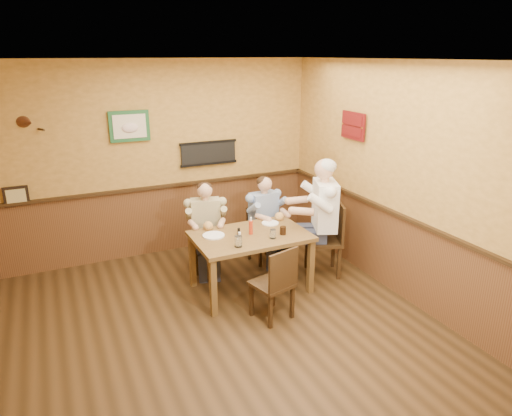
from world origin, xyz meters
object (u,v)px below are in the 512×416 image
Objects in this scene: dining_table at (251,241)px; pepper_shaker at (239,231)px; chair_right_end at (323,239)px; cola_tumbler at (283,230)px; chair_near_side at (272,282)px; hot_sauce_bottle at (251,227)px; chair_back_left at (207,243)px; diner_blue_polo at (264,224)px; salt_shaker at (240,235)px; diner_white_elder at (324,224)px; water_glass_left at (238,241)px; diner_tan_shirt at (206,232)px; chair_back_right at (263,235)px; water_glass_mid at (273,234)px.

dining_table is 16.61× the size of pepper_shaker.
chair_right_end is 0.79m from cola_tumbler.
hot_sauce_bottle is (0.06, 0.70, 0.41)m from chair_near_side.
chair_near_side is (0.27, -1.44, 0.04)m from chair_back_left.
diner_blue_polo is 0.94m from pepper_shaker.
chair_right_end is 12.20× the size of salt_shaker.
pepper_shaker is (-0.13, 0.05, 0.13)m from dining_table.
chair_near_side is at bearing -36.21° from chair_right_end.
hot_sauce_bottle is at bearing -68.26° from diner_white_elder.
hot_sauce_bottle is at bearing -133.72° from diner_blue_polo.
cola_tumbler is at bearing -10.50° from salt_shaker.
pepper_shaker is (0.15, 0.34, -0.02)m from water_glass_left.
diner_tan_shirt is 11.20× the size of cola_tumbler.
diner_tan_shirt is (-0.32, 0.75, -0.09)m from dining_table.
cola_tumbler is 0.40m from hot_sauce_bottle.
salt_shaker reaches higher than chair_back_right.
chair_right_end is 1.58m from diner_tan_shirt.
chair_near_side reaches higher than chair_back_left.
diner_blue_polo is at bearing 0.00° from chair_back_right.
pepper_shaker is (0.19, -0.70, 0.40)m from chair_back_left.
dining_table is 0.90m from chair_back_right.
diner_white_elder is (0.56, -0.69, 0.15)m from diner_blue_polo.
diner_tan_shirt is 0.79× the size of diner_white_elder.
chair_right_end is 1.14× the size of chair_near_side.
diner_blue_polo is (0.51, 0.69, -0.09)m from dining_table.
diner_tan_shirt is 5.78× the size of hot_sauce_bottle.
diner_white_elder reaches higher than salt_shaker.
diner_tan_shirt is at bearing -96.31° from diner_white_elder.
chair_back_right is (0.83, -0.06, 0.00)m from chair_back_left.
diner_white_elder is 1.39m from water_glass_left.
pepper_shaker reaches higher than dining_table.
hot_sauce_bottle reaches higher than water_glass_left.
chair_right_end is 1.28m from salt_shaker.
chair_back_left is 0.70× the size of diner_tan_shirt.
chair_right_end is 0.89m from diner_blue_polo.
dining_table is at bearing -22.24° from pepper_shaker.
chair_right_end reaches higher than water_glass_left.
diner_white_elder reaches higher than diner_tan_shirt.
pepper_shaker is at bearing 161.39° from hot_sauce_bottle.
hot_sauce_bottle is 0.21m from salt_shaker.
chair_right_end is 1.24m from pepper_shaker.
chair_back_right is at bearing 0.00° from diner_blue_polo.
pepper_shaker is (-0.65, -0.64, 0.40)m from chair_back_right.
water_glass_mid reaches higher than pepper_shaker.
diner_blue_polo is at bearing 70.65° from water_glass_mid.
chair_right_end reaches higher than chair_near_side.
salt_shaker is (-0.69, -0.76, 0.22)m from diner_blue_polo.
chair_near_side is 1.35m from diner_white_elder.
chair_near_side is (-0.57, -1.38, 0.04)m from chair_back_right.
dining_table is 1.08m from chair_right_end.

